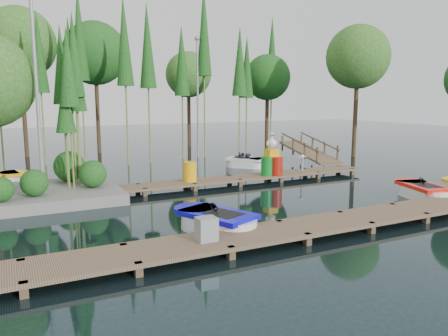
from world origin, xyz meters
name	(u,v)px	position (x,y,z in m)	size (l,w,h in m)	color
ground_plane	(218,202)	(0.00, 0.00, 0.00)	(90.00, 90.00, 0.00)	#1A2C31
near_dock	(293,229)	(0.00, -4.50, 0.23)	(18.00, 1.50, 0.50)	brown
far_dock	(213,181)	(1.00, 2.50, 0.23)	(15.00, 1.20, 0.50)	brown
island	(11,111)	(-6.30, 3.29, 3.18)	(6.20, 4.20, 6.75)	slate
tree_screen	(94,50)	(-2.04, 10.60, 6.12)	(34.42, 18.53, 10.31)	#3F2C1B
lamp_island	(36,79)	(-5.50, 2.50, 4.26)	(0.30, 0.30, 7.25)	gray
lamp_rear	(198,87)	(4.00, 11.00, 4.26)	(0.30, 0.30, 7.25)	gray
ramp	(309,151)	(9.00, 6.50, 0.59)	(1.50, 3.94, 1.49)	brown
boat_blue	(216,223)	(-1.56, -3.12, 0.26)	(2.12, 2.91, 0.89)	white
boat_red	(423,192)	(6.90, -2.89, 0.24)	(1.75, 2.72, 0.84)	white
boat_white_far	(246,163)	(4.71, 6.30, 0.25)	(2.39, 2.48, 1.12)	white
utility_cabinet	(207,229)	(-2.48, -4.50, 0.58)	(0.46, 0.39, 0.56)	gray
yellow_barrel	(190,172)	(-0.03, 2.50, 0.70)	(0.53, 0.53, 0.80)	#FFB10D
drum_cluster	(272,162)	(3.80, 2.35, 0.85)	(1.08, 0.99, 1.86)	#0D7820
seagull_post	(302,160)	(5.52, 2.50, 0.82)	(0.48, 0.26, 0.77)	gray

